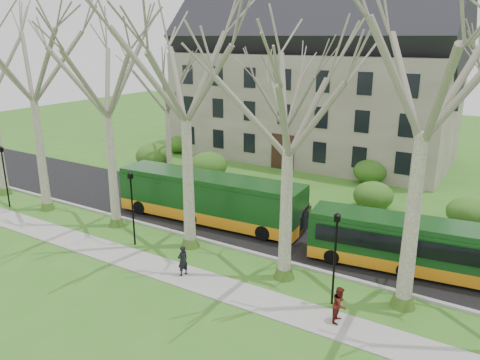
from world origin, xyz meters
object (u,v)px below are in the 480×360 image
at_px(bus_lead, 209,198).
at_px(pedestrian_a, 183,261).
at_px(pedestrian_b, 340,304).
at_px(bus_follow, 420,246).

bearing_deg(bus_lead, pedestrian_a, -68.97).
distance_m(bus_lead, pedestrian_b, 12.86).
distance_m(pedestrian_a, pedestrian_b, 8.07).
distance_m(bus_follow, pedestrian_b, 6.64).
relative_size(bus_lead, pedestrian_a, 7.94).
height_order(bus_lead, bus_follow, bus_lead).
bearing_deg(bus_lead, pedestrian_b, -33.49).
bearing_deg(bus_follow, bus_lead, 172.64).
bearing_deg(pedestrian_b, pedestrian_a, 90.61).
bearing_deg(pedestrian_b, bus_lead, 58.76).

